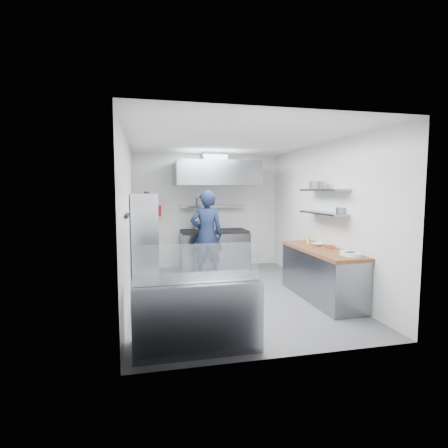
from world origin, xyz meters
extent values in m
plane|color=#4D4D4F|center=(0.00, 0.00, 0.00)|extent=(5.00, 5.00, 0.00)
plane|color=silver|center=(0.00, 0.00, 2.80)|extent=(5.00, 5.00, 0.00)
cube|color=white|center=(0.00, 2.50, 1.40)|extent=(3.60, 2.80, 0.02)
cube|color=white|center=(0.00, -2.50, 1.40)|extent=(3.60, 2.80, 0.02)
cube|color=white|center=(-1.80, 0.00, 1.40)|extent=(2.80, 5.00, 0.02)
cube|color=white|center=(1.80, 0.00, 1.40)|extent=(2.80, 5.00, 0.02)
cube|color=gray|center=(0.10, 2.10, 0.45)|extent=(1.60, 0.80, 0.90)
cube|color=black|center=(0.10, 2.10, 0.93)|extent=(1.57, 0.78, 0.06)
cylinder|color=slate|center=(-0.25, 2.37, 1.06)|extent=(0.26, 0.26, 0.20)
cylinder|color=slate|center=(0.05, 2.21, 1.08)|extent=(0.37, 0.37, 0.24)
cube|color=gray|center=(0.10, 2.34, 1.52)|extent=(1.60, 0.30, 0.04)
cylinder|color=slate|center=(-0.17, 2.52, 1.63)|extent=(0.24, 0.24, 0.18)
cube|color=gray|center=(0.10, 1.93, 2.30)|extent=(1.90, 1.15, 0.55)
cube|color=slate|center=(0.10, 2.15, 2.68)|extent=(0.55, 0.55, 0.24)
cube|color=red|center=(-1.25, 2.44, 1.42)|extent=(0.22, 0.10, 0.26)
imported|color=#111A34|center=(-0.23, 1.27, 0.96)|extent=(0.74, 0.53, 1.91)
cube|color=silver|center=(-1.53, 0.91, 0.93)|extent=(0.50, 0.90, 1.85)
cube|color=white|center=(-1.53, 1.08, 0.80)|extent=(0.17, 0.21, 0.19)
cube|color=yellow|center=(-1.53, 1.40, 1.30)|extent=(0.14, 0.18, 0.16)
cylinder|color=black|center=(-1.48, 1.19, 1.80)|extent=(0.11, 0.11, 0.18)
cube|color=black|center=(-1.78, -0.90, 1.55)|extent=(0.04, 0.55, 0.05)
cube|color=gray|center=(1.48, -0.60, 0.42)|extent=(0.62, 2.00, 0.84)
cube|color=brown|center=(1.48, -0.60, 0.87)|extent=(0.65, 2.04, 0.06)
cylinder|color=white|center=(1.58, -1.39, 0.93)|extent=(0.24, 0.24, 0.06)
cylinder|color=white|center=(1.56, -1.27, 0.93)|extent=(0.24, 0.24, 0.06)
cylinder|color=#D9673D|center=(1.64, -0.60, 0.93)|extent=(0.17, 0.17, 0.06)
cylinder|color=yellow|center=(1.46, -0.12, 0.99)|extent=(0.06, 0.06, 0.18)
imported|color=white|center=(1.55, -0.30, 0.93)|extent=(0.24, 0.24, 0.05)
cube|color=gray|center=(1.64, -0.30, 1.50)|extent=(0.30, 1.30, 0.04)
cube|color=gray|center=(1.64, -0.30, 1.92)|extent=(0.30, 1.30, 0.04)
cylinder|color=slate|center=(1.81, -0.70, 1.57)|extent=(0.24, 0.24, 0.10)
cylinder|color=slate|center=(1.57, -0.16, 2.01)|extent=(0.26, 0.26, 0.14)
cube|color=gray|center=(-0.94, -2.00, 0.42)|extent=(1.50, 0.70, 0.85)
cube|color=silver|center=(-0.94, -2.12, 1.07)|extent=(1.47, 0.19, 0.42)
camera|label=1|loc=(-1.52, -6.10, 1.91)|focal=28.00mm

